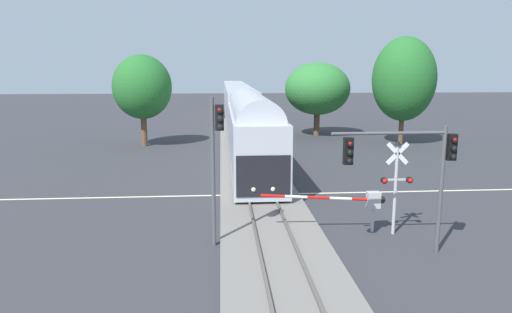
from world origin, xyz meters
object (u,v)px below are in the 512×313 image
Objects in this scene: crossing_gate_near at (361,201)px; crossing_signal_mast at (396,178)px; traffic_signal_near_right at (411,159)px; maple_right_background at (404,79)px; commuter_train at (240,109)px; oak_behind_train at (142,87)px; elm_centre_background at (317,89)px; traffic_signal_median at (216,148)px.

crossing_signal_mast is at bearing -15.58° from crossing_gate_near.
traffic_signal_near_right is 27.79m from maple_right_background.
commuter_train is 12.16m from oak_behind_train.
maple_right_background is (10.93, 23.37, 4.66)m from crossing_gate_near.
oak_behind_train is (-24.02, 0.80, -0.69)m from maple_right_background.
elm_centre_background is (2.76, 29.99, 2.44)m from crossing_signal_mast.
traffic_signal_median reaches higher than crossing_gate_near.
crossing_gate_near is 0.66× the size of oak_behind_train.
maple_right_background is at bearing -29.26° from commuter_train.
commuter_train is at bearing 98.25° from traffic_signal_near_right.
commuter_train is 34.55m from traffic_signal_near_right.
maple_right_background is at bearing 68.11° from crossing_signal_mast.
crossing_signal_mast is 2.46m from traffic_signal_near_right.
commuter_train is at bearing 165.53° from elm_centre_background.
traffic_signal_near_right reaches higher than crossing_gate_near.
elm_centre_background reaches higher than traffic_signal_median.
traffic_signal_near_right is at bearing -81.75° from commuter_train.
crossing_signal_mast is 0.54× the size of elm_centre_background.
traffic_signal_median is (-7.27, 1.38, 0.27)m from traffic_signal_near_right.
elm_centre_background is at bearing 17.50° from oak_behind_train.
traffic_signal_median is at bearing -169.73° from crossing_gate_near.
crossing_gate_near is at bearing 112.91° from traffic_signal_near_right.
commuter_train reaches higher than crossing_gate_near.
traffic_signal_median is 32.44m from elm_centre_background.
crossing_gate_near is 26.22m from maple_right_background.
traffic_signal_median is (-6.21, -1.13, 2.59)m from crossing_gate_near.
elm_centre_background reaches higher than commuter_train.
maple_right_background is at bearing 55.02° from traffic_signal_median.
commuter_train is 8.60m from elm_centre_background.
oak_behind_train is (-14.15, 26.67, 1.66)m from traffic_signal_near_right.
maple_right_background reaches higher than elm_centre_background.
commuter_train is 14.43× the size of crossing_signal_mast.
crossing_signal_mast is (1.38, -0.38, 1.10)m from crossing_gate_near.
crossing_signal_mast is at bearing -80.65° from commuter_train.
traffic_signal_near_right is at bearing -67.09° from crossing_gate_near.
elm_centre_background reaches higher than crossing_gate_near.
commuter_train is 31.95m from crossing_gate_near.
crossing_gate_near is 1.10× the size of traffic_signal_near_right.
elm_centre_background is (10.36, 30.73, 0.95)m from traffic_signal_median.
commuter_train is at bearing 150.74° from maple_right_background.
oak_behind_train reaches higher than elm_centre_background.
oak_behind_train reaches higher than crossing_signal_mast.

